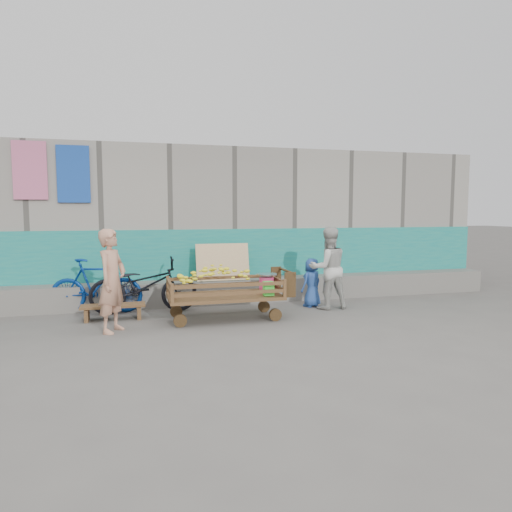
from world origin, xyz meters
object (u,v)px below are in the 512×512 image
object	(u,v)px
bicycle_blue	(96,286)
banana_cart	(223,285)
vendor_man	(112,281)
bicycle_dark	(144,285)
child	(312,282)
woman	(328,268)
bench	(113,309)

from	to	relation	value
bicycle_blue	banana_cart	bearing A→B (deg)	-105.43
vendor_man	bicycle_dark	world-z (taller)	vendor_man
banana_cart	vendor_man	xyz separation A→B (m)	(-1.68, -0.34, 0.18)
banana_cart	child	world-z (taller)	child
vendor_man	bicycle_dark	distance (m)	1.29
vendor_man	woman	distance (m)	3.73
banana_cart	woman	size ratio (longest dim) A/B	1.35
banana_cart	vendor_man	size ratio (longest dim) A/B	1.32
vendor_man	woman	xyz separation A→B (m)	(3.67, 0.67, -0.02)
banana_cart	bicycle_dark	distance (m)	1.48
child	bicycle_dark	xyz separation A→B (m)	(-2.99, 0.27, 0.03)
bench	bicycle_blue	size ratio (longest dim) A/B	0.64
banana_cart	bicycle_blue	size ratio (longest dim) A/B	1.26
child	bicycle_blue	size ratio (longest dim) A/B	0.57
woman	bicycle_blue	bearing A→B (deg)	-10.62
bicycle_dark	child	bearing A→B (deg)	-93.90
banana_cart	bench	distance (m)	1.81
bicycle_blue	vendor_man	bearing A→B (deg)	-154.83
bicycle_dark	vendor_man	bearing A→B (deg)	159.70
banana_cart	bicycle_blue	world-z (taller)	bicycle_blue
vendor_man	woman	bearing A→B (deg)	-51.94
banana_cart	bench	world-z (taller)	banana_cart
bench	vendor_man	xyz separation A→B (m)	(0.03, -0.76, 0.56)
vendor_man	bicycle_blue	world-z (taller)	vendor_man
vendor_man	child	distance (m)	3.58
bench	child	xyz separation A→B (m)	(3.48, 0.13, 0.26)
banana_cart	bicycle_blue	distance (m)	2.26
vendor_man	bicycle_dark	bearing A→B (deg)	6.14
bicycle_dark	bicycle_blue	xyz separation A→B (m)	(-0.79, 0.20, -0.01)
banana_cart	bicycle_dark	size ratio (longest dim) A/B	1.09
vendor_man	bench	bearing A→B (deg)	30.14
bench	woman	world-z (taller)	woman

